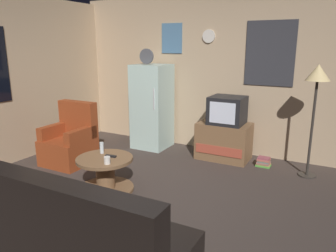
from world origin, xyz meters
TOP-DOWN VIEW (x-y plane):
  - ground_plane at (0.00, 0.00)m, footprint 12.00×12.00m
  - wall_with_art at (0.01, 2.45)m, footprint 5.20×0.12m
  - fridge at (-0.97, 2.02)m, footprint 0.60×0.62m
  - tv_stand at (0.41, 2.01)m, footprint 0.84×0.53m
  - crt_tv at (0.44, 2.01)m, footprint 0.54×0.51m
  - standing_lamp at (1.71, 1.87)m, footprint 0.32×0.32m
  - coffee_table at (-0.55, 0.13)m, footprint 0.72×0.72m
  - wine_glass at (-0.69, 0.25)m, footprint 0.05×0.05m
  - mug_ceramic_white at (-0.38, -0.02)m, footprint 0.08×0.08m
  - remote_control at (-0.50, 0.19)m, footprint 0.15×0.06m
  - armchair at (-1.69, 0.69)m, footprint 0.68×0.68m
  - couch at (0.32, -1.23)m, footprint 1.70×0.80m
  - book_stack at (1.08, 1.96)m, footprint 0.22×0.17m

SIDE VIEW (x-z plane):
  - ground_plane at x=0.00m, z-range 0.00..0.00m
  - book_stack at x=1.08m, z-range 0.00..0.14m
  - coffee_table at x=-0.55m, z-range 0.00..0.45m
  - tv_stand at x=0.41m, z-range 0.00..0.60m
  - couch at x=0.32m, z-range -0.15..0.77m
  - armchair at x=-1.69m, z-range -0.14..0.82m
  - remote_control at x=-0.50m, z-range 0.45..0.47m
  - mug_ceramic_white at x=-0.38m, z-range 0.45..0.54m
  - wine_glass at x=-0.69m, z-range 0.45..0.60m
  - fridge at x=-0.97m, z-range -0.13..1.64m
  - crt_tv at x=0.44m, z-range 0.60..1.04m
  - wall_with_art at x=0.01m, z-range 0.01..2.68m
  - standing_lamp at x=1.71m, z-range 0.56..2.15m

